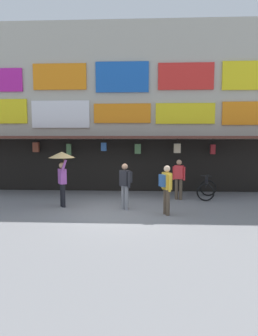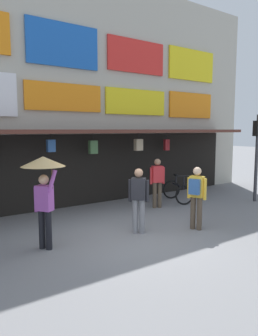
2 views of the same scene
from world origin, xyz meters
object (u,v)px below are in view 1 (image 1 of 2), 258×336
object	(u,v)px
pedestrian_in_black	(179,177)
bicycle_parked	(207,189)
pedestrian_in_purple	(166,186)
pedestrian_with_umbrella	(62,163)
pedestrian_in_white	(125,183)

from	to	relation	value
pedestrian_in_black	bicycle_parked	bearing A→B (deg)	12.35
pedestrian_in_purple	pedestrian_with_umbrella	world-z (taller)	pedestrian_with_umbrella
bicycle_parked	pedestrian_in_purple	bearing A→B (deg)	-125.62
pedestrian_in_purple	pedestrian_in_white	size ratio (longest dim) A/B	1.00
bicycle_parked	pedestrian_in_white	xyz separation A→B (m)	(-3.36, -2.06, 0.59)
pedestrian_with_umbrella	pedestrian_in_white	xyz separation A→B (m)	(2.38, -0.30, -0.66)
pedestrian_in_purple	pedestrian_in_black	bearing A→B (deg)	73.68
pedestrian_in_black	pedestrian_in_purple	bearing A→B (deg)	-106.32
bicycle_parked	pedestrian_in_black	size ratio (longest dim) A/B	0.79
pedestrian_in_purple	bicycle_parked	bearing A→B (deg)	54.38
bicycle_parked	pedestrian_in_black	distance (m)	1.37
bicycle_parked	pedestrian_in_black	xyz separation A→B (m)	(-1.23, -0.27, 0.55)
bicycle_parked	pedestrian_in_white	size ratio (longest dim) A/B	0.79
pedestrian_with_umbrella	bicycle_parked	bearing A→B (deg)	17.07
bicycle_parked	pedestrian_in_purple	world-z (taller)	pedestrian_in_purple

